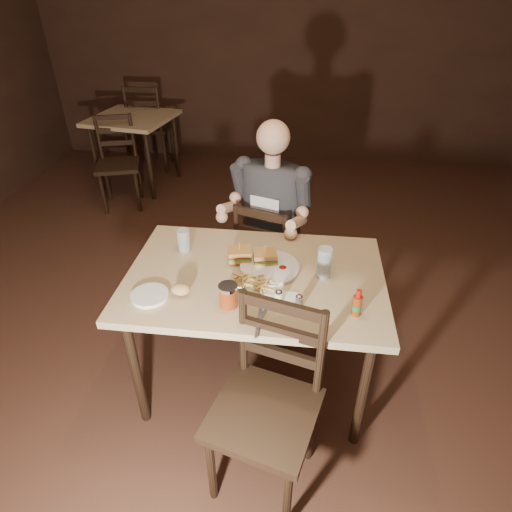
# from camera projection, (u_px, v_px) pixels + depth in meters

# --- Properties ---
(room_shell) EXTENTS (7.00, 7.00, 7.00)m
(room_shell) POSITION_uv_depth(u_px,v_px,m) (277.00, 139.00, 1.96)
(room_shell) COLOR #311911
(room_shell) RESTS_ON ground
(main_table) EXTENTS (1.31, 0.88, 0.77)m
(main_table) POSITION_uv_depth(u_px,v_px,m) (255.00, 286.00, 2.19)
(main_table) COLOR tan
(main_table) RESTS_ON ground
(bg_table) EXTENTS (0.93, 0.93, 0.77)m
(bg_table) POSITION_uv_depth(u_px,v_px,m) (133.00, 125.00, 4.57)
(bg_table) COLOR tan
(bg_table) RESTS_ON ground
(chair_far) EXTENTS (0.53, 0.55, 0.87)m
(chair_far) POSITION_uv_depth(u_px,v_px,m) (271.00, 256.00, 2.89)
(chair_far) COLOR black
(chair_far) RESTS_ON ground
(chair_near) EXTENTS (0.55, 0.58, 0.94)m
(chair_near) POSITION_uv_depth(u_px,v_px,m) (264.00, 414.00, 1.82)
(chair_near) COLOR black
(chair_near) RESTS_ON ground
(bg_chair_far) EXTENTS (0.47, 0.51, 1.00)m
(bg_chair_far) POSITION_uv_depth(u_px,v_px,m) (151.00, 126.00, 5.13)
(bg_chair_far) COLOR black
(bg_chair_far) RESTS_ON ground
(bg_chair_near) EXTENTS (0.52, 0.54, 0.89)m
(bg_chair_near) POSITION_uv_depth(u_px,v_px,m) (118.00, 165.00, 4.24)
(bg_chair_near) COLOR black
(bg_chair_near) RESTS_ON ground
(diner) EXTENTS (0.63, 0.56, 0.90)m
(diner) POSITION_uv_depth(u_px,v_px,m) (269.00, 196.00, 2.60)
(diner) COLOR #313237
(diner) RESTS_ON chair_far
(dinner_plate) EXTENTS (0.30, 0.30, 0.02)m
(dinner_plate) POSITION_uv_depth(u_px,v_px,m) (270.00, 268.00, 2.18)
(dinner_plate) COLOR white
(dinner_plate) RESTS_ON main_table
(sandwich_left) EXTENTS (0.13, 0.12, 0.10)m
(sandwich_left) POSITION_uv_depth(u_px,v_px,m) (240.00, 251.00, 2.21)
(sandwich_left) COLOR #C99145
(sandwich_left) RESTS_ON dinner_plate
(sandwich_right) EXTENTS (0.13, 0.12, 0.10)m
(sandwich_right) POSITION_uv_depth(u_px,v_px,m) (265.00, 254.00, 2.19)
(sandwich_right) COLOR #C99145
(sandwich_right) RESTS_ON dinner_plate
(fries_pile) EXTENTS (0.23, 0.16, 0.04)m
(fries_pile) POSITION_uv_depth(u_px,v_px,m) (252.00, 281.00, 2.04)
(fries_pile) COLOR #D9B458
(fries_pile) RESTS_ON dinner_plate
(ketchup_dollop) EXTENTS (0.04, 0.04, 0.01)m
(ketchup_dollop) POSITION_uv_depth(u_px,v_px,m) (283.00, 268.00, 2.16)
(ketchup_dollop) COLOR maroon
(ketchup_dollop) RESTS_ON dinner_plate
(glass_left) EXTENTS (0.07, 0.07, 0.13)m
(glass_left) POSITION_uv_depth(u_px,v_px,m) (184.00, 240.00, 2.30)
(glass_left) COLOR silver
(glass_left) RESTS_ON main_table
(glass_right) EXTENTS (0.07, 0.07, 0.16)m
(glass_right) POSITION_uv_depth(u_px,v_px,m) (324.00, 263.00, 2.09)
(glass_right) COLOR silver
(glass_right) RESTS_ON main_table
(hot_sauce) EXTENTS (0.04, 0.04, 0.14)m
(hot_sauce) POSITION_uv_depth(u_px,v_px,m) (357.00, 303.00, 1.86)
(hot_sauce) COLOR maroon
(hot_sauce) RESTS_ON main_table
(salt_shaker) EXTENTS (0.04, 0.04, 0.06)m
(salt_shaker) POSITION_uv_depth(u_px,v_px,m) (279.00, 297.00, 1.95)
(salt_shaker) COLOR white
(salt_shaker) RESTS_ON main_table
(pepper_shaker) EXTENTS (0.03, 0.03, 0.06)m
(pepper_shaker) POSITION_uv_depth(u_px,v_px,m) (299.00, 301.00, 1.93)
(pepper_shaker) COLOR #38332D
(pepper_shaker) RESTS_ON main_table
(syrup_dispenser) EXTENTS (0.09, 0.09, 0.11)m
(syrup_dispenser) POSITION_uv_depth(u_px,v_px,m) (228.00, 295.00, 1.92)
(syrup_dispenser) COLOR maroon
(syrup_dispenser) RESTS_ON main_table
(napkin) EXTENTS (0.16, 0.15, 0.00)m
(napkin) POSITION_uv_depth(u_px,v_px,m) (280.00, 301.00, 1.97)
(napkin) COLOR white
(napkin) RESTS_ON main_table
(knife) EXTENTS (0.02, 0.23, 0.01)m
(knife) POSITION_uv_depth(u_px,v_px,m) (259.00, 319.00, 1.86)
(knife) COLOR silver
(knife) RESTS_ON napkin
(fork) EXTENTS (0.07, 0.16, 0.01)m
(fork) POSITION_uv_depth(u_px,v_px,m) (263.00, 314.00, 1.89)
(fork) COLOR silver
(fork) RESTS_ON napkin
(side_plate) EXTENTS (0.18, 0.18, 0.01)m
(side_plate) POSITION_uv_depth(u_px,v_px,m) (150.00, 296.00, 2.00)
(side_plate) COLOR white
(side_plate) RESTS_ON main_table
(bread_roll) EXTENTS (0.09, 0.07, 0.05)m
(bread_roll) POSITION_uv_depth(u_px,v_px,m) (181.00, 289.00, 1.99)
(bread_roll) COLOR tan
(bread_roll) RESTS_ON side_plate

